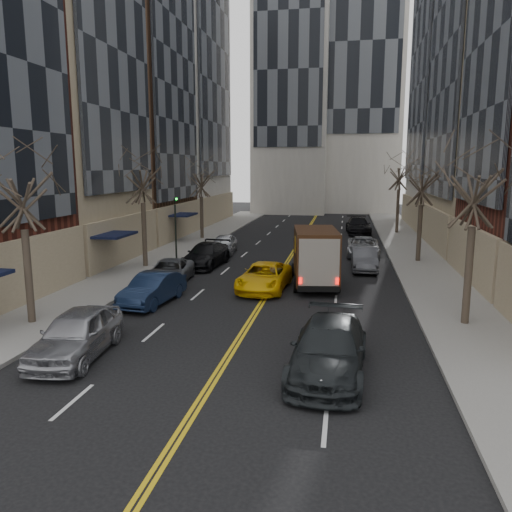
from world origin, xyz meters
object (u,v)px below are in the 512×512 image
(taxi, at_px, (264,277))
(pedestrian, at_px, (313,264))
(observer_sedan, at_px, (329,349))
(ups_truck, at_px, (315,257))

(taxi, bearing_deg, pedestrian, 53.15)
(observer_sedan, height_order, pedestrian, pedestrian)
(ups_truck, xyz_separation_m, pedestrian, (-0.19, 1.41, -0.65))
(ups_truck, height_order, observer_sedan, ups_truck)
(ups_truck, relative_size, observer_sedan, 1.06)
(observer_sedan, xyz_separation_m, pedestrian, (-1.38, 13.25, 0.14))
(ups_truck, height_order, pedestrian, ups_truck)
(taxi, xyz_separation_m, pedestrian, (2.37, 2.87, 0.25))
(taxi, relative_size, pedestrian, 2.67)
(ups_truck, relative_size, pedestrian, 3.18)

